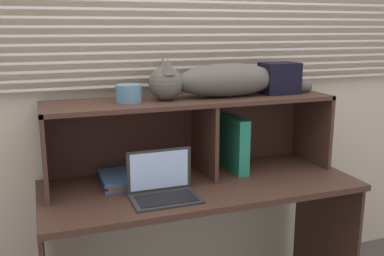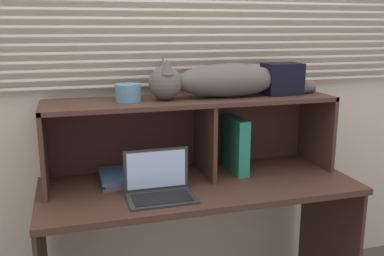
# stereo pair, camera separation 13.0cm
# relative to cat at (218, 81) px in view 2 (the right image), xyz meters

# --- Properties ---
(back_panel_with_blinds) EXTENTS (4.40, 0.08, 2.50)m
(back_panel_with_blinds) POSITION_rel_cat_xyz_m (-0.14, 0.23, 0.03)
(back_panel_with_blinds) COLOR beige
(back_panel_with_blinds) RESTS_ON ground
(desk) EXTENTS (1.55, 0.64, 0.74)m
(desk) POSITION_rel_cat_xyz_m (-0.14, -0.13, -0.63)
(desk) COLOR #412A20
(desk) RESTS_ON ground
(hutch_shelf_unit) EXTENTS (1.48, 0.36, 0.41)m
(hutch_shelf_unit) POSITION_rel_cat_xyz_m (-0.13, 0.03, -0.20)
(hutch_shelf_unit) COLOR #412A20
(hutch_shelf_unit) RESTS_ON desk
(cat) EXTENTS (0.91, 0.20, 0.20)m
(cat) POSITION_rel_cat_xyz_m (0.00, 0.00, 0.00)
(cat) COLOR #524F48
(cat) RESTS_ON hutch_shelf_unit
(laptop) EXTENTS (0.31, 0.20, 0.21)m
(laptop) POSITION_rel_cat_xyz_m (-0.37, -0.24, -0.45)
(laptop) COLOR #292929
(laptop) RESTS_ON desk
(binder_upright) EXTENTS (0.06, 0.25, 0.29)m
(binder_upright) POSITION_rel_cat_xyz_m (0.10, 0.00, -0.34)
(binder_upright) COLOR #218464
(binder_upright) RESTS_ON desk
(book_stack) EXTENTS (0.17, 0.26, 0.05)m
(book_stack) POSITION_rel_cat_xyz_m (-0.53, 0.00, -0.47)
(book_stack) COLOR #3B4E71
(book_stack) RESTS_ON desk
(small_basket) EXTENTS (0.12, 0.12, 0.09)m
(small_basket) POSITION_rel_cat_xyz_m (-0.46, 0.00, -0.04)
(small_basket) COLOR teal
(small_basket) RESTS_ON hutch_shelf_unit
(storage_box) EXTENTS (0.19, 0.15, 0.17)m
(storage_box) POSITION_rel_cat_xyz_m (0.36, 0.00, -0.00)
(storage_box) COLOR black
(storage_box) RESTS_ON hutch_shelf_unit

